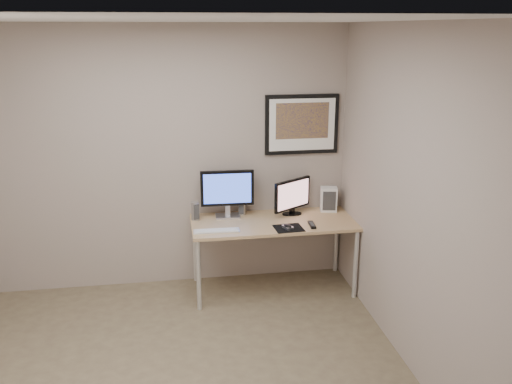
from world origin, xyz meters
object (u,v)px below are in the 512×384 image
speaker_right (242,206)px  fan_unit (329,199)px  monitor_large (227,192)px  speaker_left (195,211)px  desk (273,227)px  monitor_tv (292,196)px  framed_art (302,124)px  keyboard (216,231)px

speaker_right → fan_unit: (0.90, -0.03, 0.04)m
monitor_large → speaker_right: bearing=21.4°
speaker_left → speaker_right: 0.49m
monitor_large → fan_unit: bearing=3.2°
desk → monitor_large: size_ratio=3.03×
monitor_tv → speaker_right: monitor_tv is taller
monitor_tv → speaker_left: monitor_tv is taller
monitor_tv → fan_unit: (0.40, 0.06, -0.07)m
monitor_tv → fan_unit: size_ratio=1.63×
desk → framed_art: bearing=43.5°
framed_art → speaker_left: 1.37m
desk → monitor_tv: (0.23, 0.16, 0.26)m
monitor_tv → speaker_left: size_ratio=2.22×
speaker_left → speaker_right: size_ratio=1.02×
monitor_tv → keyboard: monitor_tv is taller
speaker_left → keyboard: (0.18, -0.35, -0.09)m
monitor_large → monitor_tv: bearing=-1.2°
speaker_left → fan_unit: size_ratio=0.73×
framed_art → fan_unit: size_ratio=2.97×
keyboard → fan_unit: fan_unit is taller
desk → fan_unit: fan_unit is taller
fan_unit → speaker_right: bearing=-171.2°
monitor_tv → keyboard: bearing=171.1°
desk → monitor_tv: monitor_tv is taller
desk → keyboard: size_ratio=3.72×
keyboard → speaker_right: bearing=57.3°
desk → fan_unit: bearing=19.1°
framed_art → monitor_tv: bearing=-125.3°
monitor_tv → fan_unit: 0.41m
speaker_left → speaker_right: (0.48, 0.09, -0.00)m
speaker_right → keyboard: 0.54m
monitor_tv → fan_unit: monitor_tv is taller
speaker_left → monitor_tv: bearing=-19.6°
desk → framed_art: framed_art is taller
monitor_large → monitor_tv: 0.66m
keyboard → framed_art: bearing=31.2°
monitor_large → fan_unit: 1.06m
monitor_tv → speaker_right: size_ratio=2.28×
speaker_right → monitor_large: bearing=-143.8°
monitor_large → keyboard: 0.49m
speaker_right → keyboard: speaker_right is taller
monitor_tv → speaker_left: (-0.98, -0.00, -0.10)m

